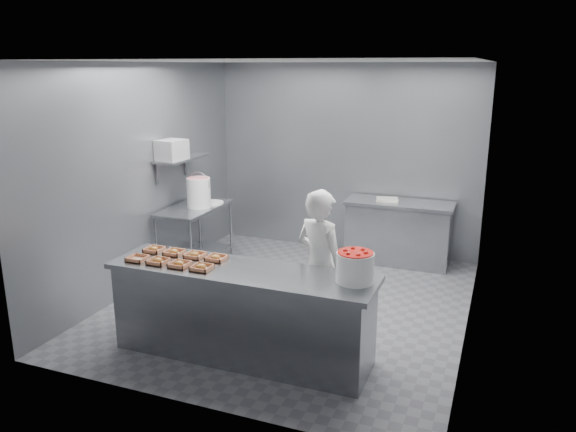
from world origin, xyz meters
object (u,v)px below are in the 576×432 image
Objects in this scene: back_counter at (398,232)px; appliance at (172,150)px; tray_2 at (180,264)px; tray_6 at (195,255)px; service_counter at (242,313)px; tray_0 at (138,258)px; strawberry_tub at (355,266)px; prep_table at (195,228)px; worker at (320,267)px; glaze_bucket at (199,192)px; tray_4 at (154,249)px; tray_1 at (158,261)px; tray_3 at (202,267)px; tray_7 at (216,258)px; tray_5 at (174,252)px.

appliance is at bearing -150.85° from back_counter.
tray_6 is (0.00, 0.29, 0.00)m from tray_2.
service_counter and back_counter have the same top height.
tray_0 reaches higher than service_counter.
strawberry_tub is (2.14, 0.22, 0.13)m from tray_0.
prep_table is 0.75× the size of worker.
glaze_bucket reaches higher than tray_2.
back_counter is (2.55, 1.30, -0.14)m from prep_table.
tray_0 is at bearing -89.39° from tray_4.
back_counter is 8.01× the size of tray_1.
back_counter is at bearing 37.05° from appliance.
service_counter is 7.44× the size of appliance.
tray_0 is (-1.96, -3.39, 0.47)m from back_counter.
tray_0 is 0.54× the size of appliance.
worker reaches higher than tray_1.
tray_0 is 1.00× the size of tray_3.
prep_table is 6.40× the size of tray_7.
back_counter is at bearing 93.25° from strawberry_tub.
tray_4 is (-0.48, 0.29, 0.00)m from tray_2.
tray_2 is 1.00× the size of tray_4.
tray_2 is at bearing -48.61° from appliance.
tray_2 is (0.48, -0.00, 0.00)m from tray_0.
tray_1 is at bearing -170.12° from service_counter.
prep_table is at bearing 105.86° from tray_0.
strawberry_tub is 0.96× the size of appliance.
tray_2 is 2.33m from glaze_bucket.
tray_1 is 0.37m from tray_4.
service_counter is 7.73× the size of strawberry_tub.
tray_2 is 1.68m from strawberry_tub.
tray_4 is 1.00× the size of tray_5.
prep_table is 0.52m from glaze_bucket.
tray_0 reaches higher than prep_table.
tray_0 is 1.00× the size of tray_1.
tray_1 is 0.56× the size of strawberry_tub.
worker is (-0.31, -2.65, 0.35)m from back_counter.
glaze_bucket is (-0.52, 1.81, 0.19)m from tray_4.
appliance is (-0.76, 1.59, 0.77)m from tray_4.
glaze_bucket is at bearing 118.84° from tray_6.
prep_table is 2.49m from tray_3.
tray_3 and tray_5 have the same top height.
strawberry_tub is (2.73, -1.87, 0.46)m from prep_table.
tray_7 is (0.48, 0.29, 0.00)m from tray_1.
appliance reaches higher than back_counter.
tray_2 is at bearing -172.37° from strawberry_tub.
tray_7 is at bearing 21.69° from tray_0.
tray_4 reaches higher than tray_0.
tray_2 is (0.24, 0.00, 0.00)m from tray_1.
tray_1 is at bearing -149.28° from tray_7.
worker reaches higher than glaze_bucket.
tray_0 is at bearing 180.00° from tray_1.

